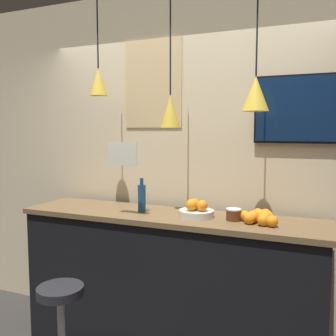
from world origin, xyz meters
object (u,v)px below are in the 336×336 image
(fruit_bowl, at_px, (196,211))
(juice_bottle, at_px, (142,198))
(bar_stool, at_px, (61,331))
(mounted_tv, at_px, (303,109))
(spread_jar, at_px, (234,215))

(fruit_bowl, height_order, juice_bottle, juice_bottle)
(bar_stool, relative_size, mounted_tv, 1.02)
(juice_bottle, distance_m, mounted_tv, 1.37)
(fruit_bowl, height_order, spread_jar, fruit_bowl)
(bar_stool, relative_size, fruit_bowl, 2.77)
(juice_bottle, bearing_deg, bar_stool, -113.01)
(juice_bottle, height_order, mounted_tv, mounted_tv)
(fruit_bowl, bearing_deg, juice_bottle, 179.44)
(bar_stool, xyz_separation_m, juice_bottle, (0.28, 0.65, 0.81))
(juice_bottle, bearing_deg, fruit_bowl, -0.56)
(fruit_bowl, distance_m, spread_jar, 0.28)
(bar_stool, xyz_separation_m, mounted_tv, (1.41, 0.99, 1.48))
(bar_stool, distance_m, mounted_tv, 2.27)
(fruit_bowl, height_order, mounted_tv, mounted_tv)
(fruit_bowl, bearing_deg, spread_jar, 0.89)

